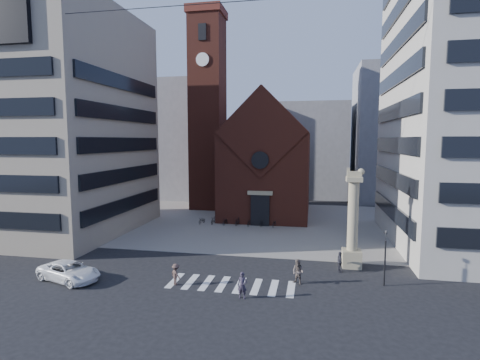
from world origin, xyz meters
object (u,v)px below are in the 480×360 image
lion_column (353,228)px  traffic_light (385,257)px  pedestrian_0 (242,285)px  scooter_0 (202,220)px  pedestrian_1 (298,272)px  white_car (69,271)px  pedestrian_2 (340,262)px

lion_column → traffic_light: 4.62m
pedestrian_0 → scooter_0: 23.84m
lion_column → traffic_light: (1.99, -4.00, -1.17)m
pedestrian_1 → pedestrian_0: bearing=-105.7°
white_car → pedestrian_1: bearing=-65.0°
pedestrian_1 → pedestrian_2: size_ratio=1.11×
white_car → pedestrian_1: (17.74, 2.67, 0.23)m
white_car → pedestrian_0: 14.04m
white_car → scooter_0: bearing=4.4°
pedestrian_1 → pedestrian_2: pedestrian_1 is taller
pedestrian_1 → scooter_0: size_ratio=1.18×
white_car → pedestrian_0: pedestrian_0 is taller
lion_column → white_car: lion_column is taller
lion_column → white_car: (-22.20, -7.56, -2.72)m
pedestrian_0 → pedestrian_1: bearing=46.7°
white_car → scooter_0: size_ratio=3.23×
pedestrian_0 → white_car: bearing=-178.3°
lion_column → scooter_0: lion_column is taller
pedestrian_1 → scooter_0: bearing=157.8°
traffic_light → pedestrian_1: bearing=-172.1°
pedestrian_0 → scooter_0: bearing=118.1°
pedestrian_0 → pedestrian_1: pedestrian_1 is taller
pedestrian_0 → pedestrian_1: size_ratio=0.97×
pedestrian_0 → lion_column: bearing=49.8°
pedestrian_1 → lion_column: bearing=79.9°
scooter_0 → white_car: bearing=-90.5°
white_car → pedestrian_1: pedestrian_1 is taller
pedestrian_1 → pedestrian_2: 4.73m
white_car → pedestrian_1: size_ratio=2.73×
lion_column → pedestrian_0: lion_column is taller
traffic_light → scooter_0: traffic_light is taller
pedestrian_0 → pedestrian_1: (3.72, 3.37, 0.03)m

